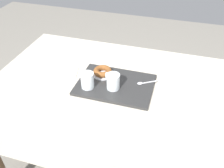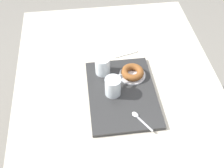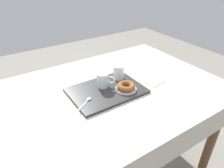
{
  "view_description": "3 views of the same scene",
  "coord_description": "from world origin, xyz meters",
  "px_view_note": "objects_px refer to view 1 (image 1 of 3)",
  "views": [
    {
      "loc": [
        0.3,
        -1.06,
        1.65
      ],
      "look_at": [
        -0.02,
        -0.0,
        0.79
      ],
      "focal_mm": 38.57,
      "sensor_mm": 36.0,
      "label": 1
    },
    {
      "loc": [
        0.86,
        -0.15,
        1.81
      ],
      "look_at": [
        -0.05,
        -0.03,
        0.8
      ],
      "focal_mm": 45.77,
      "sensor_mm": 36.0,
      "label": 2
    },
    {
      "loc": [
        0.54,
        0.91,
        1.46
      ],
      "look_at": [
        -0.05,
        -0.01,
        0.8
      ],
      "focal_mm": 32.72,
      "sensor_mm": 36.0,
      "label": 3
    }
  ],
  "objects_px": {
    "water_glass_near": "(87,81)",
    "sugar_donut_left": "(103,71)",
    "tea_mug_left": "(112,82)",
    "serving_tray": "(115,85)",
    "teaspoon_near": "(142,83)",
    "donut_plate_left": "(103,74)",
    "dining_table": "(115,98)",
    "paper_napkin": "(69,72)"
  },
  "relations": [
    {
      "from": "dining_table",
      "to": "paper_napkin",
      "type": "relative_size",
      "value": 11.05
    },
    {
      "from": "sugar_donut_left",
      "to": "donut_plate_left",
      "type": "bearing_deg",
      "value": 0.0
    },
    {
      "from": "donut_plate_left",
      "to": "sugar_donut_left",
      "type": "xyz_separation_m",
      "value": [
        0.0,
        0.0,
        0.02
      ]
    },
    {
      "from": "tea_mug_left",
      "to": "paper_napkin",
      "type": "distance_m",
      "value": 0.33
    },
    {
      "from": "donut_plate_left",
      "to": "teaspoon_near",
      "type": "relative_size",
      "value": 1.14
    },
    {
      "from": "tea_mug_left",
      "to": "donut_plate_left",
      "type": "bearing_deg",
      "value": 131.04
    },
    {
      "from": "serving_tray",
      "to": "paper_napkin",
      "type": "xyz_separation_m",
      "value": [
        -0.32,
        0.05,
        -0.01
      ]
    },
    {
      "from": "paper_napkin",
      "to": "sugar_donut_left",
      "type": "bearing_deg",
      "value": 4.18
    },
    {
      "from": "dining_table",
      "to": "teaspoon_near",
      "type": "bearing_deg",
      "value": 19.75
    },
    {
      "from": "water_glass_near",
      "to": "teaspoon_near",
      "type": "bearing_deg",
      "value": 22.24
    },
    {
      "from": "tea_mug_left",
      "to": "donut_plate_left",
      "type": "distance_m",
      "value": 0.15
    },
    {
      "from": "tea_mug_left",
      "to": "water_glass_near",
      "type": "relative_size",
      "value": 1.07
    },
    {
      "from": "donut_plate_left",
      "to": "paper_napkin",
      "type": "bearing_deg",
      "value": -175.82
    },
    {
      "from": "water_glass_near",
      "to": "paper_napkin",
      "type": "height_order",
      "value": "water_glass_near"
    },
    {
      "from": "dining_table",
      "to": "sugar_donut_left",
      "type": "bearing_deg",
      "value": 142.61
    },
    {
      "from": "water_glass_near",
      "to": "sugar_donut_left",
      "type": "height_order",
      "value": "water_glass_near"
    },
    {
      "from": "serving_tray",
      "to": "tea_mug_left",
      "type": "height_order",
      "value": "tea_mug_left"
    },
    {
      "from": "donut_plate_left",
      "to": "sugar_donut_left",
      "type": "distance_m",
      "value": 0.02
    },
    {
      "from": "sugar_donut_left",
      "to": "paper_napkin",
      "type": "xyz_separation_m",
      "value": [
        -0.22,
        -0.02,
        -0.04
      ]
    },
    {
      "from": "donut_plate_left",
      "to": "serving_tray",
      "type": "bearing_deg",
      "value": -33.71
    },
    {
      "from": "water_glass_near",
      "to": "sugar_donut_left",
      "type": "distance_m",
      "value": 0.15
    },
    {
      "from": "serving_tray",
      "to": "teaspoon_near",
      "type": "height_order",
      "value": "teaspoon_near"
    },
    {
      "from": "donut_plate_left",
      "to": "paper_napkin",
      "type": "xyz_separation_m",
      "value": [
        -0.22,
        -0.02,
        -0.02
      ]
    },
    {
      "from": "donut_plate_left",
      "to": "water_glass_near",
      "type": "bearing_deg",
      "value": -106.58
    },
    {
      "from": "dining_table",
      "to": "serving_tray",
      "type": "bearing_deg",
      "value": 90.13
    },
    {
      "from": "tea_mug_left",
      "to": "teaspoon_near",
      "type": "bearing_deg",
      "value": 28.84
    },
    {
      "from": "water_glass_near",
      "to": "serving_tray",
      "type": "bearing_deg",
      "value": 27.95
    },
    {
      "from": "water_glass_near",
      "to": "sugar_donut_left",
      "type": "xyz_separation_m",
      "value": [
        0.04,
        0.14,
        -0.02
      ]
    },
    {
      "from": "tea_mug_left",
      "to": "water_glass_near",
      "type": "height_order",
      "value": "same"
    },
    {
      "from": "donut_plate_left",
      "to": "teaspoon_near",
      "type": "xyz_separation_m",
      "value": [
        0.25,
        -0.02,
        0.0
      ]
    },
    {
      "from": "water_glass_near",
      "to": "tea_mug_left",
      "type": "bearing_deg",
      "value": 13.79
    },
    {
      "from": "tea_mug_left",
      "to": "dining_table",
      "type": "bearing_deg",
      "value": 80.41
    },
    {
      "from": "serving_tray",
      "to": "teaspoon_near",
      "type": "xyz_separation_m",
      "value": [
        0.15,
        0.04,
        0.01
      ]
    },
    {
      "from": "dining_table",
      "to": "paper_napkin",
      "type": "distance_m",
      "value": 0.34
    },
    {
      "from": "sugar_donut_left",
      "to": "paper_napkin",
      "type": "distance_m",
      "value": 0.23
    },
    {
      "from": "tea_mug_left",
      "to": "sugar_donut_left",
      "type": "bearing_deg",
      "value": 131.04
    },
    {
      "from": "water_glass_near",
      "to": "teaspoon_near",
      "type": "xyz_separation_m",
      "value": [
        0.29,
        0.12,
        -0.04
      ]
    },
    {
      "from": "water_glass_near",
      "to": "donut_plate_left",
      "type": "bearing_deg",
      "value": 73.42
    },
    {
      "from": "tea_mug_left",
      "to": "sugar_donut_left",
      "type": "height_order",
      "value": "tea_mug_left"
    },
    {
      "from": "donut_plate_left",
      "to": "dining_table",
      "type": "bearing_deg",
      "value": -37.39
    },
    {
      "from": "teaspoon_near",
      "to": "paper_napkin",
      "type": "xyz_separation_m",
      "value": [
        -0.47,
        0.01,
        -0.02
      ]
    },
    {
      "from": "dining_table",
      "to": "water_glass_near",
      "type": "relative_size",
      "value": 16.17
    }
  ]
}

